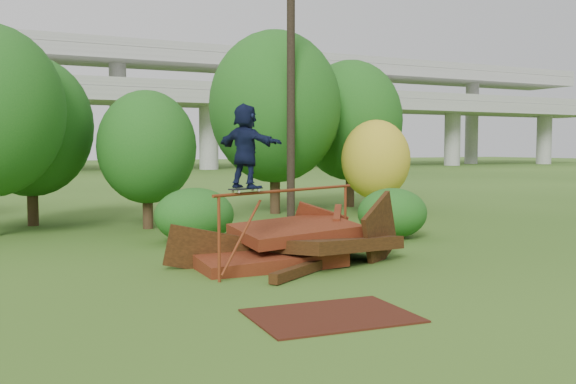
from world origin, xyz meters
name	(u,v)px	position (x,y,z in m)	size (l,w,h in m)	color
ground	(371,279)	(0.00, 0.00, 0.00)	(240.00, 240.00, 0.00)	#2D5116
scrap_pile	(298,245)	(-0.49, 2.13, 0.41)	(5.56, 3.45, 1.82)	#4C1B0D
grind_rail	(289,206)	(-0.85, 1.84, 1.32)	(4.06, 1.74, 1.68)	maroon
skateboard	(246,189)	(-2.06, 1.33, 1.74)	(0.79, 0.49, 0.08)	black
skater	(246,146)	(-2.06, 1.33, 2.59)	(1.54, 0.49, 1.66)	black
flat_plate	(331,316)	(-2.09, -2.05, 0.01)	(2.40, 1.72, 0.03)	#3A160C
tree_1	(31,126)	(-5.08, 12.09, 3.23)	(3.97, 3.97, 5.52)	black
tree_2	(147,147)	(-1.92, 9.62, 2.56)	(3.08, 3.08, 4.34)	black
tree_3	(275,107)	(3.65, 12.01, 4.10)	(5.05, 5.05, 7.01)	black
tree_4	(376,160)	(6.83, 9.85, 2.09)	(2.61, 2.61, 3.60)	black
tree_5	(350,121)	(7.77, 13.15, 3.70)	(4.46, 4.46, 6.27)	black
shrub_left	(194,215)	(-1.56, 6.09, 0.74)	(2.14, 1.98, 1.48)	#164F15
shrub_right	(392,213)	(3.71, 4.45, 0.71)	(2.00, 1.83, 1.42)	#164F15
utility_pole	(291,69)	(3.05, 9.48, 5.23)	(1.40, 0.28, 10.30)	black
freeway_overpass	(38,74)	(0.00, 62.92, 10.32)	(160.00, 15.00, 13.70)	gray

